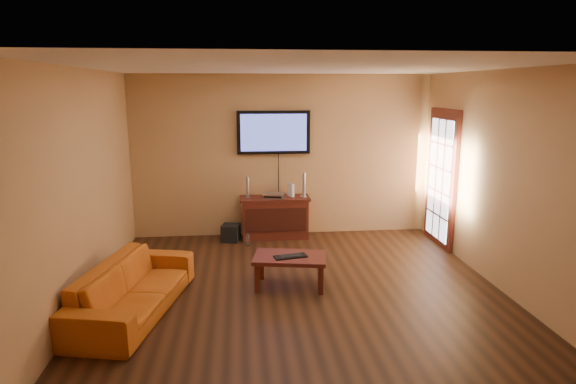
{
  "coord_description": "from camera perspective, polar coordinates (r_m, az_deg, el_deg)",
  "views": [
    {
      "loc": [
        -0.71,
        -5.5,
        2.47
      ],
      "look_at": [
        -0.07,
        0.8,
        1.1
      ],
      "focal_mm": 30.0,
      "sensor_mm": 36.0,
      "label": 1
    }
  ],
  "objects": [
    {
      "name": "ground_plane",
      "position": [
        6.07,
        1.48,
        -11.81
      ],
      "size": [
        5.0,
        5.0,
        0.0
      ],
      "primitive_type": "plane",
      "color": "black",
      "rests_on": "ground"
    },
    {
      "name": "room_walls",
      "position": [
        6.21,
        0.84,
        4.98
      ],
      "size": [
        5.0,
        5.0,
        5.0
      ],
      "color": "tan",
      "rests_on": "ground"
    },
    {
      "name": "french_door",
      "position": [
        7.99,
        17.69,
        1.4
      ],
      "size": [
        0.07,
        1.02,
        2.22
      ],
      "color": "#43160F",
      "rests_on": "ground"
    },
    {
      "name": "media_console",
      "position": [
        8.07,
        -1.57,
        -3.01
      ],
      "size": [
        1.16,
        0.44,
        0.69
      ],
      "color": "#43160F",
      "rests_on": "ground"
    },
    {
      "name": "television",
      "position": [
        8.0,
        -1.72,
        7.07
      ],
      "size": [
        1.21,
        0.08,
        0.71
      ],
      "color": "black",
      "rests_on": "ground"
    },
    {
      "name": "coffee_table",
      "position": [
        6.11,
        0.23,
        -8.11
      ],
      "size": [
        0.98,
        0.7,
        0.41
      ],
      "color": "#43160F",
      "rests_on": "ground"
    },
    {
      "name": "sofa",
      "position": [
        5.7,
        -17.9,
        -9.88
      ],
      "size": [
        0.99,
        2.04,
        0.77
      ],
      "primitive_type": "imported",
      "rotation": [
        0.0,
        0.0,
        1.35
      ],
      "color": "#B45414",
      "rests_on": "ground"
    },
    {
      "name": "speaker_left",
      "position": [
        7.96,
        -4.81,
        0.45
      ],
      "size": [
        0.09,
        0.09,
        0.34
      ],
      "color": "silver",
      "rests_on": "media_console"
    },
    {
      "name": "speaker_right",
      "position": [
        7.99,
        1.89,
        0.76
      ],
      "size": [
        0.11,
        0.11,
        0.41
      ],
      "color": "silver",
      "rests_on": "media_console"
    },
    {
      "name": "av_receiver",
      "position": [
        7.93,
        -1.68,
        -0.43
      ],
      "size": [
        0.39,
        0.32,
        0.08
      ],
      "primitive_type": "cube",
      "rotation": [
        0.0,
        0.0,
        -0.27
      ],
      "color": "silver",
      "rests_on": "media_console"
    },
    {
      "name": "game_console",
      "position": [
        8.03,
        0.35,
        0.25
      ],
      "size": [
        0.11,
        0.16,
        0.22
      ],
      "primitive_type": "cube",
      "rotation": [
        0.0,
        0.0,
        0.42
      ],
      "color": "white",
      "rests_on": "media_console"
    },
    {
      "name": "subwoofer",
      "position": [
        8.0,
        -6.8,
        -4.83
      ],
      "size": [
        0.33,
        0.33,
        0.28
      ],
      "primitive_type": "cube",
      "rotation": [
        0.0,
        0.0,
        -0.22
      ],
      "color": "black",
      "rests_on": "ground"
    },
    {
      "name": "bottle",
      "position": [
        7.76,
        -4.78,
        -5.69
      ],
      "size": [
        0.07,
        0.07,
        0.19
      ],
      "color": "white",
      "rests_on": "ground"
    },
    {
      "name": "keyboard",
      "position": [
        6.04,
        0.29,
        -7.63
      ],
      "size": [
        0.43,
        0.24,
        0.02
      ],
      "color": "black",
      "rests_on": "coffee_table"
    }
  ]
}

